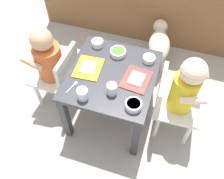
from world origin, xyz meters
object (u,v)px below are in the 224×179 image
veggie_bowl_far (97,43)px  water_cup_left (112,89)px  seated_child_left (50,61)px  food_tray_right (136,80)px  spoon_by_left_tray (73,86)px  dining_table (112,82)px  seated_child_right (182,91)px  dog (159,43)px  veggie_bowl_near (118,52)px  water_cup_right (83,94)px  cereal_bowl_right_side (149,59)px  food_tray_left (88,68)px  cereal_bowl_left_side (133,105)px

veggie_bowl_far → water_cup_left: bearing=-58.6°
seated_child_left → food_tray_right: 0.57m
veggie_bowl_far → spoon_by_left_tray: bearing=-93.0°
dining_table → veggie_bowl_far: bearing=128.6°
seated_child_right → dog: size_ratio=1.58×
dog → veggie_bowl_near: veggie_bowl_near is taller
water_cup_right → cereal_bowl_right_side: size_ratio=0.90×
veggie_bowl_near → seated_child_left: bearing=-158.5°
cereal_bowl_right_side → food_tray_left: bearing=-152.5°
water_cup_right → cereal_bowl_right_side: water_cup_right is taller
seated_child_right → spoon_by_left_tray: bearing=-164.0°
food_tray_left → dog: bearing=60.7°
veggie_bowl_near → spoon_by_left_tray: size_ratio=1.03×
spoon_by_left_tray → water_cup_right: bearing=-33.6°
food_tray_left → spoon_by_left_tray: bearing=-102.8°
food_tray_left → veggie_bowl_near: (0.14, 0.17, 0.01)m
dining_table → water_cup_right: water_cup_right is taller
food_tray_left → cereal_bowl_left_side: size_ratio=2.17×
veggie_bowl_near → cereal_bowl_left_side: cereal_bowl_left_side is taller
food_tray_left → veggie_bowl_near: size_ratio=1.94×
dining_table → veggie_bowl_near: (-0.01, 0.17, 0.10)m
water_cup_left → veggie_bowl_near: size_ratio=0.66×
seated_child_right → spoon_by_left_tray: 0.63m
seated_child_right → water_cup_left: 0.41m
dining_table → seated_child_left: bearing=178.7°
cereal_bowl_right_side → spoon_by_left_tray: cereal_bowl_right_side is taller
seated_child_right → food_tray_left: size_ratio=3.41×
veggie_bowl_far → spoon_by_left_tray: veggie_bowl_far is taller
water_cup_left → cereal_bowl_left_side: 0.15m
dining_table → spoon_by_left_tray: bearing=-139.8°
dining_table → seated_child_left: seated_child_left is taller
seated_child_right → cereal_bowl_right_side: 0.29m
water_cup_right → cereal_bowl_left_side: 0.28m
spoon_by_left_tray → dog: bearing=63.6°
cereal_bowl_right_side → seated_child_left: bearing=-164.9°
cereal_bowl_right_side → spoon_by_left_tray: bearing=-138.4°
dining_table → food_tray_right: (0.15, -0.00, 0.09)m
food_tray_left → food_tray_right: (0.30, 0.00, 0.00)m
food_tray_left → cereal_bowl_right_side: cereal_bowl_right_side is taller
dining_table → food_tray_right: food_tray_right is taller
dining_table → seated_child_right: size_ratio=0.83×
seated_child_right → cereal_bowl_left_side: size_ratio=7.39×
food_tray_right → spoon_by_left_tray: (-0.34, -0.16, -0.00)m
cereal_bowl_right_side → food_tray_right: bearing=-101.2°
seated_child_left → cereal_bowl_right_side: 0.63m
water_cup_left → spoon_by_left_tray: (-0.23, -0.02, -0.03)m
water_cup_left → cereal_bowl_right_side: size_ratio=0.88×
water_cup_left → veggie_bowl_near: 0.31m
cereal_bowl_left_side → cereal_bowl_right_side: cereal_bowl_left_side is taller
seated_child_right → cereal_bowl_right_side: bearing=146.5°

